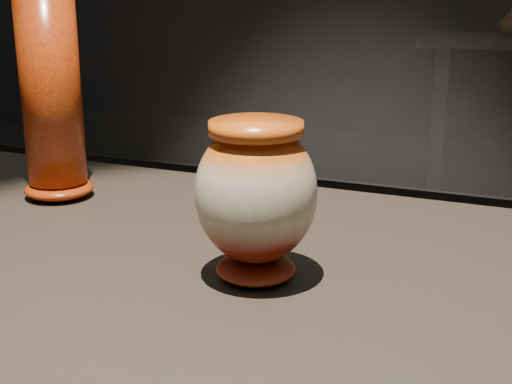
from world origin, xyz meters
TOP-DOWN VIEW (x-y plane):
  - main_vase at (-0.03, 0.01)m, footprint 0.16×0.16m
  - tall_vase at (-0.44, 0.19)m, footprint 0.11×0.11m

SIDE VIEW (x-z plane):
  - main_vase at x=-0.03m, z-range 0.91..1.09m
  - tall_vase at x=-0.44m, z-range 0.89..1.24m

